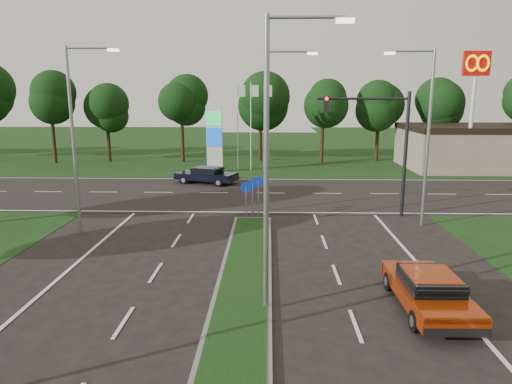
{
  "coord_description": "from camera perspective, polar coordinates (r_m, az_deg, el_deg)",
  "views": [
    {
      "loc": [
        0.89,
        -7.58,
        6.71
      ],
      "look_at": [
        0.26,
        13.94,
        2.2
      ],
      "focal_mm": 32.0,
      "sensor_mm": 36.0,
      "label": 1
    }
  ],
  "objects": [
    {
      "name": "red_sedan",
      "position": [
        15.86,
        20.76,
        -11.36
      ],
      "size": [
        1.94,
        4.58,
        1.25
      ],
      "rotation": [
        0.0,
        0.0,
        0.01
      ],
      "color": "maroon",
      "rests_on": "ground"
    },
    {
      "name": "traffic_signal",
      "position": [
        26.42,
        15.58,
        6.94
      ],
      "size": [
        5.1,
        0.42,
        7.0
      ],
      "color": "black",
      "rests_on": "ground"
    },
    {
      "name": "streetlight_median_far",
      "position": [
        23.63,
        1.96,
        7.87
      ],
      "size": [
        2.53,
        0.22,
        9.0
      ],
      "color": "gray",
      "rests_on": "ground"
    },
    {
      "name": "navy_sedan",
      "position": [
        35.99,
        -6.21,
        2.15
      ],
      "size": [
        5.1,
        3.43,
        1.3
      ],
      "rotation": [
        0.0,
        0.0,
        1.22
      ],
      "color": "black",
      "rests_on": "ground"
    },
    {
      "name": "mcdonalds_sign",
      "position": [
        43.11,
        25.7,
        12.4
      ],
      "size": [
        2.2,
        0.47,
        10.4
      ],
      "color": "silver",
      "rests_on": "ground"
    },
    {
      "name": "verge_far",
      "position": [
        62.94,
        0.86,
        5.72
      ],
      "size": [
        160.0,
        50.0,
        0.02
      ],
      "primitive_type": "cube",
      "color": "black",
      "rests_on": "ground"
    },
    {
      "name": "median_kerb",
      "position": [
        13.38,
        -2.48,
        -17.98
      ],
      "size": [
        2.0,
        26.0,
        0.12
      ],
      "primitive_type": "cube",
      "color": "slate",
      "rests_on": "ground"
    },
    {
      "name": "streetlight_left_far",
      "position": [
        23.51,
        -21.51,
        7.04
      ],
      "size": [
        2.53,
        0.22,
        9.0
      ],
      "color": "gray",
      "rests_on": "ground"
    },
    {
      "name": "commercial_building",
      "position": [
        48.65,
        27.49,
        4.95
      ],
      "size": [
        16.0,
        9.0,
        4.0
      ],
      "primitive_type": "cube",
      "color": "gray",
      "rests_on": "ground"
    },
    {
      "name": "median_signs",
      "position": [
        24.51,
        -0.44,
        0.07
      ],
      "size": [
        1.16,
        1.76,
        2.38
      ],
      "color": "gray",
      "rests_on": "ground"
    },
    {
      "name": "streetlight_right_far",
      "position": [
        24.92,
        20.35,
        7.35
      ],
      "size": [
        2.53,
        0.22,
        9.0
      ],
      "rotation": [
        0.0,
        0.0,
        3.14
      ],
      "color": "gray",
      "rests_on": "ground"
    },
    {
      "name": "gas_pylon",
      "position": [
        41.04,
        -4.91,
        6.89
      ],
      "size": [
        5.8,
        1.26,
        8.0
      ],
      "color": "silver",
      "rests_on": "ground"
    },
    {
      "name": "treeline_far",
      "position": [
        47.52,
        0.74,
        11.99
      ],
      "size": [
        6.0,
        6.0,
        9.9
      ],
      "color": "black",
      "rests_on": "ground"
    },
    {
      "name": "streetlight_median_near",
      "position": [
        13.68,
        2.13,
        4.97
      ],
      "size": [
        2.53,
        0.22,
        9.0
      ],
      "color": "gray",
      "rests_on": "ground"
    },
    {
      "name": "cross_road",
      "position": [
        32.3,
        0.06,
        -0.15
      ],
      "size": [
        160.0,
        12.0,
        0.02
      ],
      "primitive_type": "cube",
      "color": "black",
      "rests_on": "ground"
    }
  ]
}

